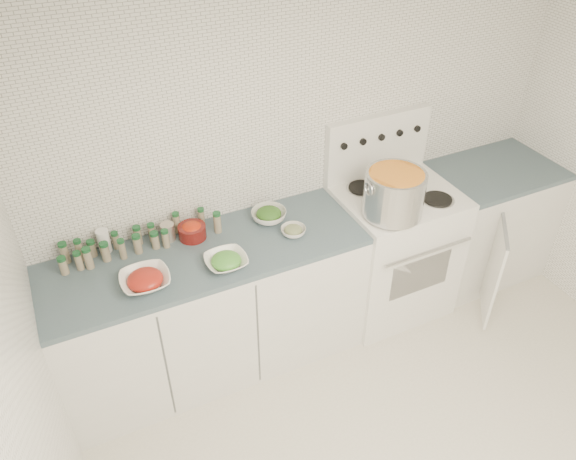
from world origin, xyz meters
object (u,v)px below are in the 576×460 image
Objects in this scene: stove at (391,247)px; bowl_snowpea at (226,261)px; stock_pot at (394,192)px; bowl_tomato at (145,280)px.

stove reaches higher than bowl_snowpea.
stock_pot reaches higher than bowl_snowpea.
stock_pot is 1.66× the size of bowl_snowpea.
bowl_tomato is 0.44m from bowl_snowpea.
stove is at bearing 7.14° from bowl_snowpea.
bowl_snowpea is (0.44, -0.03, -0.00)m from bowl_tomato.
bowl_snowpea is at bearing 178.81° from stock_pot.
stove reaches higher than bowl_tomato.
bowl_snowpea is (-1.24, -0.16, 0.44)m from stove.
stove is 3.55× the size of stock_pot.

